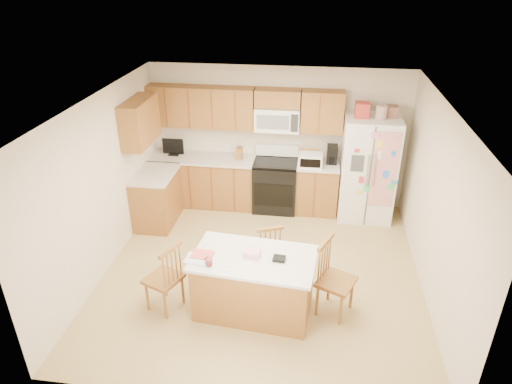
# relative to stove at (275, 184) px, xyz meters

# --- Properties ---
(ground) EXTENTS (4.50, 4.50, 0.00)m
(ground) POSITION_rel_stove_xyz_m (0.00, -1.94, -0.47)
(ground) COLOR #A38850
(ground) RESTS_ON ground
(room_shell) EXTENTS (4.60, 4.60, 2.52)m
(room_shell) POSITION_rel_stove_xyz_m (0.00, -1.94, 0.97)
(room_shell) COLOR beige
(room_shell) RESTS_ON ground
(cabinetry) EXTENTS (3.36, 1.56, 2.15)m
(cabinetry) POSITION_rel_stove_xyz_m (-0.98, -0.15, 0.44)
(cabinetry) COLOR olive
(cabinetry) RESTS_ON ground
(stove) EXTENTS (0.76, 0.65, 1.13)m
(stove) POSITION_rel_stove_xyz_m (0.00, 0.00, 0.00)
(stove) COLOR black
(stove) RESTS_ON ground
(refrigerator) EXTENTS (0.90, 0.79, 2.04)m
(refrigerator) POSITION_rel_stove_xyz_m (1.57, -0.06, 0.45)
(refrigerator) COLOR white
(refrigerator) RESTS_ON ground
(island) EXTENTS (1.62, 1.01, 0.91)m
(island) POSITION_rel_stove_xyz_m (-0.00, -2.76, -0.06)
(island) COLOR olive
(island) RESTS_ON ground
(windsor_chair_left) EXTENTS (0.54, 0.55, 0.98)m
(windsor_chair_left) POSITION_rel_stove_xyz_m (-1.12, -2.87, -0.01)
(windsor_chair_left) COLOR olive
(windsor_chair_left) RESTS_ON ground
(windsor_chair_back) EXTENTS (0.49, 0.48, 0.89)m
(windsor_chair_back) POSITION_rel_stove_xyz_m (0.09, -2.04, -0.05)
(windsor_chair_back) COLOR olive
(windsor_chair_back) RESTS_ON ground
(windsor_chair_right) EXTENTS (0.57, 0.58, 1.03)m
(windsor_chair_right) POSITION_rel_stove_xyz_m (1.00, -2.65, 0.01)
(windsor_chair_right) COLOR olive
(windsor_chair_right) RESTS_ON ground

